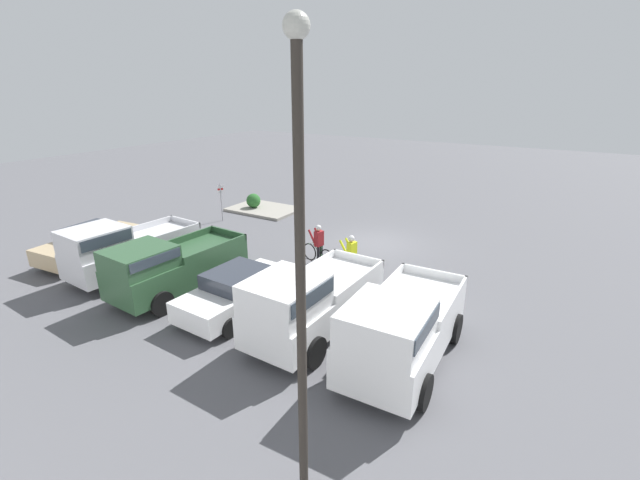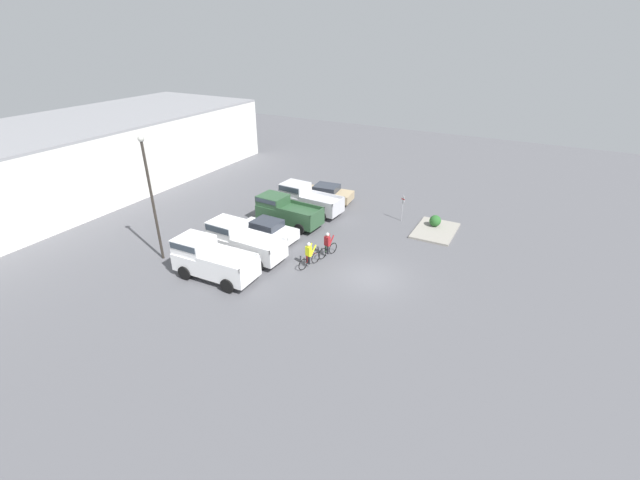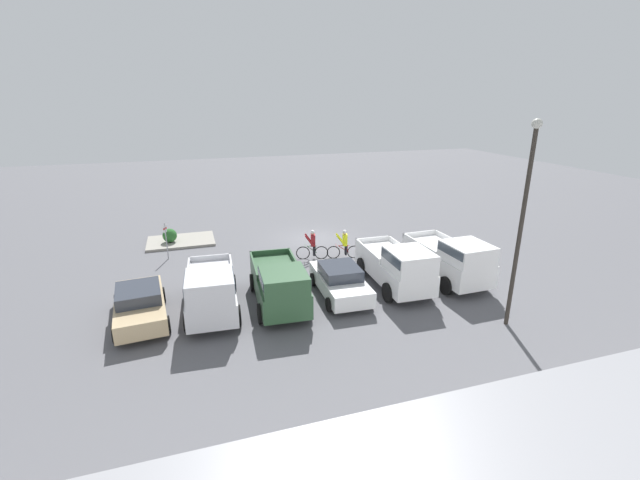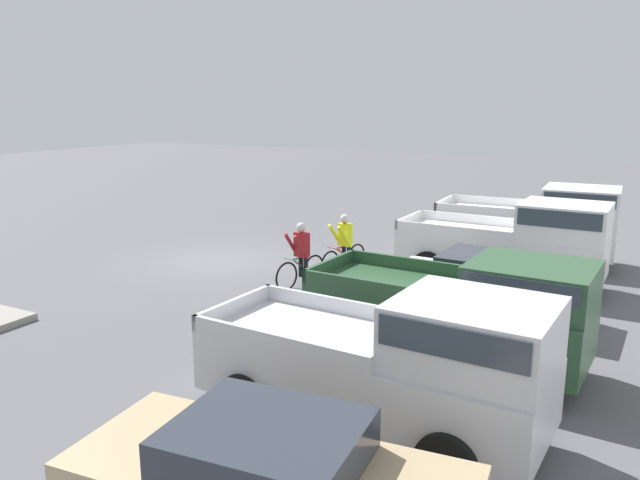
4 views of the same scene
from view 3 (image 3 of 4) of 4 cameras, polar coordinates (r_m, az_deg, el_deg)
The scene contains 13 objects.
ground_plane at distance 27.19m, azimuth -0.83°, elevation 0.19°, with size 80.00×80.00×0.00m, color #56565B.
pickup_truck_0 at distance 21.46m, azimuth 17.09°, elevation -2.41°, with size 2.33×5.06×2.30m.
pickup_truck_1 at distance 20.09m, azimuth 10.32°, elevation -3.36°, with size 2.27×5.18×2.25m.
sedan_0 at distance 19.31m, azimuth 2.68°, elevation -5.44°, with size 2.11×4.29×1.43m.
pickup_truck_2 at distance 18.18m, azimuth -5.40°, elevation -5.80°, with size 2.37×5.04×2.08m.
pickup_truck_3 at distance 18.01m, azimuth -14.33°, elevation -6.43°, with size 2.38×5.15×2.20m.
sedan_1 at distance 18.66m, azimuth -22.89°, elevation -7.85°, with size 2.31×4.51×1.43m.
cyclist_0 at distance 23.53m, azimuth -1.01°, elevation -0.67°, with size 1.74×0.56×1.70m.
cyclist_1 at distance 23.69m, azimuth 3.24°, elevation -0.57°, with size 1.84×0.59×1.68m.
fire_lane_sign at distance 24.84m, azimuth -19.85°, elevation 0.35°, with size 0.17×0.27×2.09m.
lamppost at distance 17.24m, azimuth 25.45°, elevation 3.25°, with size 0.36×0.36×7.87m.
curb_island at distance 27.85m, azimuth -18.04°, elevation -0.13°, with size 3.98×2.77×0.15m, color gray.
shrub at distance 27.51m, azimuth -19.40°, elevation 0.58°, with size 0.84×0.84×0.84m.
Camera 3 is at (7.44, 24.71, 8.56)m, focal length 24.00 mm.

